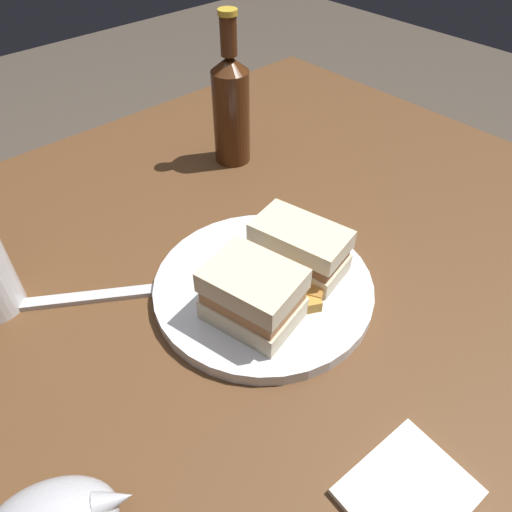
{
  "coord_description": "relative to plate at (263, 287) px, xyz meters",
  "views": [
    {
      "loc": [
        0.32,
        0.37,
        1.15
      ],
      "look_at": [
        0.02,
        0.03,
        0.73
      ],
      "focal_mm": 33.97,
      "sensor_mm": 36.0,
      "label": 1
    }
  ],
  "objects": [
    {
      "name": "potato_wedge_front",
      "position": [
        -0.04,
        0.05,
        0.02
      ],
      "size": [
        0.05,
        0.04,
        0.02
      ],
      "primitive_type": "cube",
      "rotation": [
        0.0,
        0.0,
        0.5
      ],
      "color": "#AD702D",
      "rests_on": "plate"
    },
    {
      "name": "ground_plane",
      "position": [
        -0.03,
        -0.06,
        -0.71
      ],
      "size": [
        6.0,
        6.0,
        0.0
      ],
      "primitive_type": "plane",
      "color": "#4C4238"
    },
    {
      "name": "potato_wedge_middle",
      "position": [
        -0.04,
        0.04,
        0.02
      ],
      "size": [
        0.05,
        0.05,
        0.01
      ],
      "primitive_type": "cube",
      "rotation": [
        0.0,
        0.0,
        5.53
      ],
      "color": "#AD702D",
      "rests_on": "plate"
    },
    {
      "name": "potato_wedge_stray",
      "position": [
        0.02,
        0.03,
        0.02
      ],
      "size": [
        0.06,
        0.03,
        0.02
      ],
      "primitive_type": "cube",
      "rotation": [
        0.0,
        0.0,
        2.84
      ],
      "color": "#AD702D",
      "rests_on": "plate"
    },
    {
      "name": "sandwich_half_left",
      "position": [
        0.05,
        0.03,
        0.04
      ],
      "size": [
        0.1,
        0.12,
        0.07
      ],
      "color": "beige",
      "rests_on": "plate"
    },
    {
      "name": "potato_wedge_back",
      "position": [
        -0.06,
        0.04,
        0.02
      ],
      "size": [
        0.05,
        0.05,
        0.02
      ],
      "primitive_type": "cube",
      "rotation": [
        0.0,
        0.0,
        3.9
      ],
      "color": "gold",
      "rests_on": "plate"
    },
    {
      "name": "dining_table",
      "position": [
        -0.03,
        -0.06,
        -0.36
      ],
      "size": [
        1.12,
        0.94,
        0.7
      ],
      "primitive_type": "cube",
      "color": "brown",
      "rests_on": "ground"
    },
    {
      "name": "potato_wedge_right_edge",
      "position": [
        -0.0,
        0.06,
        0.02
      ],
      "size": [
        0.05,
        0.04,
        0.02
      ],
      "primitive_type": "cube",
      "rotation": [
        0.0,
        0.0,
        5.79
      ],
      "color": "gold",
      "rests_on": "plate"
    },
    {
      "name": "fork",
      "position": [
        0.17,
        -0.14,
        -0.0
      ],
      "size": [
        0.16,
        0.11,
        0.01
      ],
      "primitive_type": "cube",
      "rotation": [
        0.0,
        0.0,
        5.7
      ],
      "color": "silver",
      "rests_on": "dining_table"
    },
    {
      "name": "potato_wedge_left_edge",
      "position": [
        -0.05,
        0.04,
        0.02
      ],
      "size": [
        0.06,
        0.04,
        0.02
      ],
      "primitive_type": "cube",
      "rotation": [
        0.0,
        0.0,
        5.82
      ],
      "color": "gold",
      "rests_on": "plate"
    },
    {
      "name": "cider_bottle",
      "position": [
        -0.18,
        -0.27,
        0.09
      ],
      "size": [
        0.06,
        0.06,
        0.24
      ],
      "color": "#47230F",
      "rests_on": "dining_table"
    },
    {
      "name": "sandwich_half_right",
      "position": [
        -0.05,
        0.01,
        0.04
      ],
      "size": [
        0.09,
        0.13,
        0.06
      ],
      "color": "beige",
      "rests_on": "plate"
    },
    {
      "name": "plate",
      "position": [
        0.0,
        0.0,
        0.0
      ],
      "size": [
        0.27,
        0.27,
        0.02
      ],
      "primitive_type": "cylinder",
      "color": "white",
      "rests_on": "dining_table"
    },
    {
      "name": "napkin",
      "position": [
        0.07,
        0.27,
        -0.0
      ],
      "size": [
        0.12,
        0.1,
        0.01
      ],
      "primitive_type": "cube",
      "rotation": [
        0.0,
        0.0,
        -0.07
      ],
      "color": "silver",
      "rests_on": "dining_table"
    }
  ]
}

